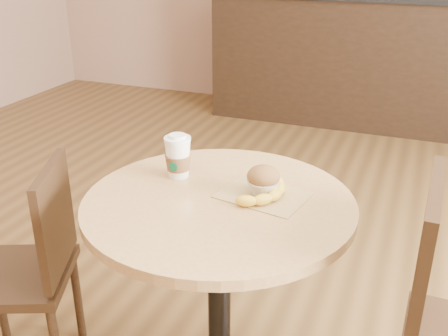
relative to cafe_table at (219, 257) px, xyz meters
name	(u,v)px	position (x,y,z in m)	size (l,w,h in m)	color
cafe_table	(219,257)	(0.00, 0.00, 0.00)	(0.77, 0.77, 0.75)	black
chair_left	(31,265)	(-0.64, -0.09, -0.13)	(0.45, 0.45, 0.78)	#322011
service_counter	(350,59)	(-0.10, 3.14, -0.03)	(2.30, 0.65, 1.04)	black
kraft_bag	(263,195)	(0.11, 0.07, 0.19)	(0.24, 0.18, 0.00)	tan
coffee_cup	(178,158)	(-0.17, 0.10, 0.25)	(0.08, 0.08, 0.14)	white
muffin	(263,181)	(0.11, 0.07, 0.24)	(0.10, 0.10, 0.09)	silver
banana	(267,190)	(0.12, 0.07, 0.21)	(0.12, 0.24, 0.03)	yellow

